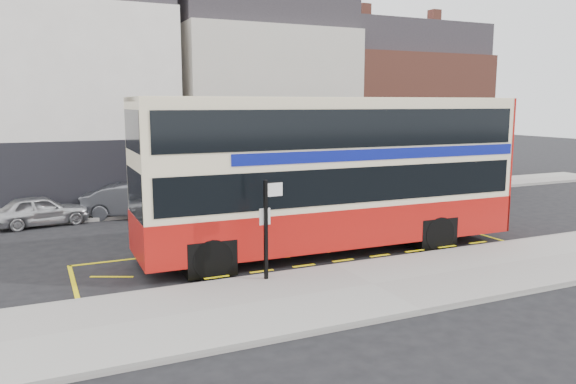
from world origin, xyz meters
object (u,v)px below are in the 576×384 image
car_grey (135,201)px  bus_stop_post (268,219)px  car_white (428,181)px  street_tree_right (316,132)px  car_silver (41,210)px  double_decker_bus (333,172)px

car_grey → bus_stop_post: bearing=-151.4°
car_white → street_tree_right: size_ratio=0.92×
car_silver → car_white: size_ratio=0.79×
bus_stop_post → car_silver: (-5.33, 10.36, -1.15)m
bus_stop_post → car_silver: bus_stop_post is taller
car_white → street_tree_right: (-6.08, 1.26, 2.69)m
double_decker_bus → car_silver: 11.94m
bus_stop_post → car_silver: size_ratio=0.74×
car_grey → street_tree_right: (9.25, 1.25, 2.65)m
double_decker_bus → bus_stop_post: size_ratio=4.69×
street_tree_right → bus_stop_post: bearing=-122.7°
street_tree_right → car_white: bearing=-11.7°
car_silver → street_tree_right: bearing=-93.5°
car_silver → car_grey: car_grey is taller
street_tree_right → car_grey: bearing=-172.3°
double_decker_bus → street_tree_right: double_decker_bus is taller
double_decker_bus → car_grey: double_decker_bus is taller
double_decker_bus → car_grey: (-4.90, 8.26, -1.89)m
car_silver → car_grey: size_ratio=0.84×
car_grey → car_white: size_ratio=0.94×
double_decker_bus → car_white: (10.43, 8.25, -1.94)m
bus_stop_post → car_grey: bearing=95.8°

